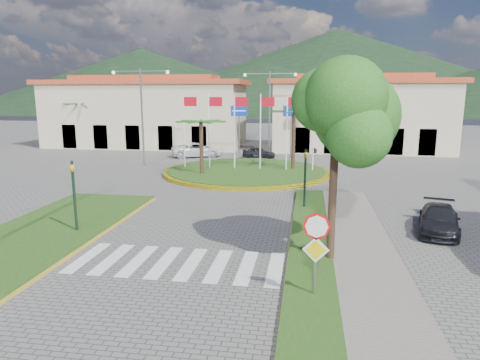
# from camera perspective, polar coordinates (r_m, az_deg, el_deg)

# --- Properties ---
(ground) EXTENTS (160.00, 160.00, 0.00)m
(ground) POSITION_cam_1_polar(r_m,az_deg,el_deg) (12.43, -14.48, -17.60)
(ground) COLOR #64625E
(ground) RESTS_ON ground
(sidewalk_right) EXTENTS (4.00, 28.00, 0.15)m
(sidewalk_right) POSITION_cam_1_polar(r_m,az_deg,el_deg) (13.36, 14.73, -15.11)
(sidewalk_right) COLOR gray
(sidewalk_right) RESTS_ON ground
(verge_right) EXTENTS (1.60, 28.00, 0.18)m
(verge_right) POSITION_cam_1_polar(r_m,az_deg,el_deg) (13.27, 9.39, -14.97)
(verge_right) COLOR #224814
(verge_right) RESTS_ON ground
(median_left) EXTENTS (5.00, 14.00, 0.18)m
(median_left) POSITION_cam_1_polar(r_m,az_deg,el_deg) (20.25, -24.81, -6.53)
(median_left) COLOR #224814
(median_left) RESTS_ON ground
(crosswalk) EXTENTS (8.00, 3.00, 0.01)m
(crosswalk) POSITION_cam_1_polar(r_m,az_deg,el_deg) (15.80, -8.65, -10.85)
(crosswalk) COLOR silver
(crosswalk) RESTS_ON ground
(roundabout_island) EXTENTS (12.70, 12.70, 6.00)m
(roundabout_island) POSITION_cam_1_polar(r_m,az_deg,el_deg) (32.75, 0.86, 1.20)
(roundabout_island) COLOR yellow
(roundabout_island) RESTS_ON ground
(stop_sign) EXTENTS (0.80, 0.11, 2.65)m
(stop_sign) POSITION_cam_1_polar(r_m,az_deg,el_deg) (12.58, 10.11, -8.09)
(stop_sign) COLOR slate
(stop_sign) RESTS_ON ground
(deciduous_tree) EXTENTS (3.60, 3.60, 6.80)m
(deciduous_tree) POSITION_cam_1_polar(r_m,az_deg,el_deg) (14.96, 12.69, 8.14)
(deciduous_tree) COLOR black
(deciduous_tree) RESTS_ON ground
(traffic_light_left) EXTENTS (0.15, 0.18, 3.20)m
(traffic_light_left) POSITION_cam_1_polar(r_m,az_deg,el_deg) (19.51, -21.27, -1.27)
(traffic_light_left) COLOR black
(traffic_light_left) RESTS_ON ground
(traffic_light_right) EXTENTS (0.15, 0.18, 3.20)m
(traffic_light_right) POSITION_cam_1_polar(r_m,az_deg,el_deg) (22.27, 8.69, 0.87)
(traffic_light_right) COLOR black
(traffic_light_right) RESTS_ON ground
(traffic_light_far) EXTENTS (0.18, 0.15, 3.20)m
(traffic_light_far) POSITION_cam_1_polar(r_m,az_deg,el_deg) (36.30, 14.43, 4.66)
(traffic_light_far) COLOR black
(traffic_light_far) RESTS_ON ground
(direction_sign_west) EXTENTS (1.60, 0.14, 5.20)m
(direction_sign_west) POSITION_cam_1_polar(r_m,az_deg,el_deg) (41.48, -0.12, 8.01)
(direction_sign_west) COLOR slate
(direction_sign_west) RESTS_ON ground
(direction_sign_east) EXTENTS (1.60, 0.14, 5.20)m
(direction_sign_east) POSITION_cam_1_polar(r_m,az_deg,el_deg) (40.98, 6.87, 7.89)
(direction_sign_east) COLOR slate
(direction_sign_east) RESTS_ON ground
(street_lamp_centre) EXTENTS (4.80, 0.16, 8.00)m
(street_lamp_centre) POSITION_cam_1_polar(r_m,az_deg,el_deg) (40.10, 3.95, 9.25)
(street_lamp_centre) COLOR slate
(street_lamp_centre) RESTS_ON ground
(street_lamp_west) EXTENTS (4.80, 0.16, 8.00)m
(street_lamp_west) POSITION_cam_1_polar(r_m,az_deg,el_deg) (36.56, -12.94, 8.79)
(street_lamp_west) COLOR slate
(street_lamp_west) RESTS_ON ground
(building_left) EXTENTS (23.32, 9.54, 8.05)m
(building_left) POSITION_cam_1_polar(r_m,az_deg,el_deg) (51.43, -12.31, 8.82)
(building_left) COLOR beige
(building_left) RESTS_ON ground
(building_right) EXTENTS (19.08, 9.54, 8.05)m
(building_right) POSITION_cam_1_polar(r_m,az_deg,el_deg) (48.26, 15.64, 8.51)
(building_right) COLOR beige
(building_right) RESTS_ON ground
(hill_far_west) EXTENTS (140.00, 140.00, 22.00)m
(hill_far_west) POSITION_cam_1_polar(r_m,az_deg,el_deg) (161.39, -12.98, 12.86)
(hill_far_west) COLOR black
(hill_far_west) RESTS_ON ground
(hill_far_mid) EXTENTS (180.00, 180.00, 30.00)m
(hill_far_mid) POSITION_cam_1_polar(r_m,az_deg,el_deg) (170.47, 12.90, 14.11)
(hill_far_mid) COLOR black
(hill_far_mid) RESTS_ON ground
(hill_near_back) EXTENTS (110.00, 110.00, 16.00)m
(hill_near_back) POSITION_cam_1_polar(r_m,az_deg,el_deg) (140.68, 3.14, 12.16)
(hill_near_back) COLOR black
(hill_near_back) RESTS_ON ground
(white_van) EXTENTS (5.36, 4.00, 1.35)m
(white_van) POSITION_cam_1_polar(r_m,az_deg,el_deg) (41.62, -5.76, 4.02)
(white_van) COLOR white
(white_van) RESTS_ON ground
(car_dark_a) EXTENTS (3.13, 1.31, 1.06)m
(car_dark_a) POSITION_cam_1_polar(r_m,az_deg,el_deg) (40.53, 2.54, 3.66)
(car_dark_a) COLOR black
(car_dark_a) RESTS_ON ground
(car_dark_b) EXTENTS (3.54, 2.08, 1.10)m
(car_dark_b) POSITION_cam_1_polar(r_m,az_deg,el_deg) (44.64, 8.33, 4.29)
(car_dark_b) COLOR black
(car_dark_b) RESTS_ON ground
(car_side_right) EXTENTS (2.53, 4.23, 1.15)m
(car_side_right) POSITION_cam_1_polar(r_m,az_deg,el_deg) (20.70, 25.00, -4.78)
(car_side_right) COLOR black
(car_side_right) RESTS_ON ground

